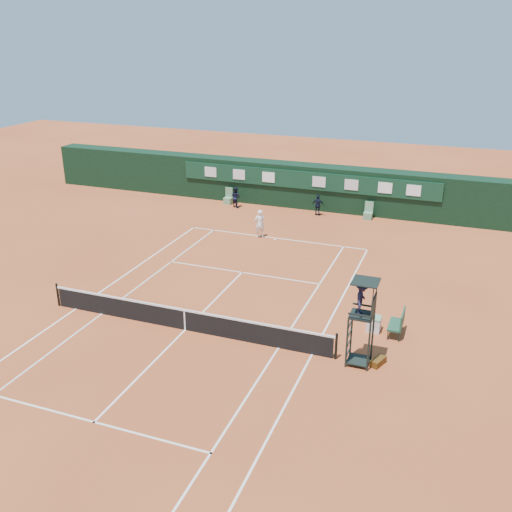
{
  "coord_description": "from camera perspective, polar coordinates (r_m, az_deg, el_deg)",
  "views": [
    {
      "loc": [
        10.11,
        -18.58,
        11.79
      ],
      "look_at": [
        0.92,
        6.0,
        1.2
      ],
      "focal_mm": 40.0,
      "sensor_mm": 36.0,
      "label": 1
    }
  ],
  "objects": [
    {
      "name": "player",
      "position": [
        34.06,
        0.37,
        3.25
      ],
      "size": [
        0.75,
        0.69,
        1.71
      ],
      "primitive_type": "imported",
      "rotation": [
        0.0,
        0.0,
        3.75
      ],
      "color": "white",
      "rests_on": "ground"
    },
    {
      "name": "tennis_net",
      "position": [
        23.98,
        -7.14,
        -6.28
      ],
      "size": [
        12.9,
        0.1,
        1.1
      ],
      "color": "black",
      "rests_on": "ground"
    },
    {
      "name": "linesman_chair_left",
      "position": [
        40.94,
        -2.8,
        5.68
      ],
      "size": [
        0.55,
        0.5,
        1.15
      ],
      "color": "#5F9266",
      "rests_on": "ground"
    },
    {
      "name": "ball_kid_right",
      "position": [
        38.39,
        6.22,
        5.07
      ],
      "size": [
        0.84,
        0.37,
        1.42
      ],
      "primitive_type": "imported",
      "rotation": [
        0.0,
        0.0,
        3.12
      ],
      "color": "black",
      "rests_on": "ground"
    },
    {
      "name": "ball_kid_left",
      "position": [
        40.0,
        -2.04,
        5.9
      ],
      "size": [
        0.86,
        0.77,
        1.45
      ],
      "primitive_type": "imported",
      "rotation": [
        0.0,
        0.0,
        2.75
      ],
      "color": "black",
      "rests_on": "ground"
    },
    {
      "name": "tennis_bag",
      "position": [
        22.18,
        12.13,
        -10.28
      ],
      "size": [
        0.55,
        0.79,
        0.27
      ],
      "primitive_type": "cube",
      "rotation": [
        0.0,
        0.0,
        -0.37
      ],
      "color": "black",
      "rests_on": "ground"
    },
    {
      "name": "ground",
      "position": [
        24.22,
        -7.08,
        -7.34
      ],
      "size": [
        90.0,
        90.0,
        0.0
      ],
      "primitive_type": "plane",
      "color": "#AF5029",
      "rests_on": "ground"
    },
    {
      "name": "tennis_ball",
      "position": [
        31.27,
        5.1,
        -0.21
      ],
      "size": [
        0.06,
        0.06,
        0.06
      ],
      "primitive_type": "sphere",
      "color": "gold",
      "rests_on": "ground"
    },
    {
      "name": "player_bench",
      "position": [
        24.1,
        14.08,
        -6.42
      ],
      "size": [
        0.55,
        1.2,
        1.1
      ],
      "color": "#1B4530",
      "rests_on": "ground"
    },
    {
      "name": "linesman_chair_right",
      "position": [
        38.26,
        11.14,
        4.1
      ],
      "size": [
        0.55,
        0.5,
        1.15
      ],
      "color": "#588766",
      "rests_on": "ground"
    },
    {
      "name": "umpire_chair",
      "position": [
        20.99,
        10.58,
        -4.84
      ],
      "size": [
        0.96,
        0.95,
        3.42
      ],
      "color": "black",
      "rests_on": "ground"
    },
    {
      "name": "court_lines",
      "position": [
        24.22,
        -7.08,
        -7.33
      ],
      "size": [
        11.05,
        23.85,
        0.01
      ],
      "color": "silver",
      "rests_on": "ground"
    },
    {
      "name": "back_wall",
      "position": [
        40.01,
        5.2,
        6.99
      ],
      "size": [
        40.0,
        1.65,
        3.0
      ],
      "color": "black",
      "rests_on": "ground"
    },
    {
      "name": "cooler",
      "position": [
        24.33,
        11.7,
        -6.65
      ],
      "size": [
        0.57,
        0.57,
        0.65
      ],
      "color": "silver",
      "rests_on": "ground"
    }
  ]
}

